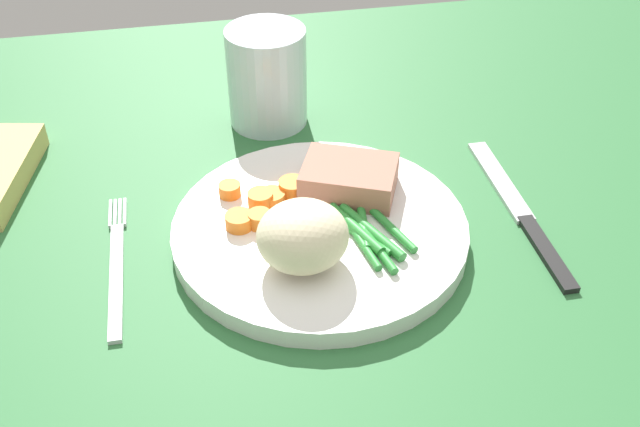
# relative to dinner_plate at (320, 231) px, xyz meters

# --- Properties ---
(dining_table) EXTENTS (1.20, 0.90, 0.02)m
(dining_table) POSITION_rel_dinner_plate_xyz_m (-0.02, -0.01, -0.02)
(dining_table) COLOR #2D6B38
(dining_table) RESTS_ON ground
(dinner_plate) EXTENTS (0.24, 0.24, 0.02)m
(dinner_plate) POSITION_rel_dinner_plate_xyz_m (0.00, 0.00, 0.00)
(dinner_plate) COLOR white
(dinner_plate) RESTS_ON dining_table
(meat_portion) EXTENTS (0.09, 0.08, 0.03)m
(meat_portion) POSITION_rel_dinner_plate_xyz_m (0.03, 0.04, 0.02)
(meat_portion) COLOR #A86B56
(meat_portion) RESTS_ON dinner_plate
(mashed_potatoes) EXTENTS (0.07, 0.07, 0.05)m
(mashed_potatoes) POSITION_rel_dinner_plate_xyz_m (-0.02, -0.04, 0.03)
(mashed_potatoes) COLOR beige
(mashed_potatoes) RESTS_ON dinner_plate
(carrot_slices) EXTENTS (0.07, 0.06, 0.01)m
(carrot_slices) POSITION_rel_dinner_plate_xyz_m (-0.04, 0.03, 0.01)
(carrot_slices) COLOR orange
(carrot_slices) RESTS_ON dinner_plate
(green_beans) EXTENTS (0.06, 0.10, 0.01)m
(green_beans) POSITION_rel_dinner_plate_xyz_m (0.03, -0.02, 0.01)
(green_beans) COLOR #2D8C38
(green_beans) RESTS_ON dinner_plate
(fork) EXTENTS (0.01, 0.17, 0.00)m
(fork) POSITION_rel_dinner_plate_xyz_m (-0.16, -0.00, -0.01)
(fork) COLOR silver
(fork) RESTS_ON dining_table
(knife) EXTENTS (0.02, 0.21, 0.01)m
(knife) POSITION_rel_dinner_plate_xyz_m (0.17, -0.00, -0.01)
(knife) COLOR black
(knife) RESTS_ON dining_table
(water_glass) EXTENTS (0.08, 0.08, 0.10)m
(water_glass) POSITION_rel_dinner_plate_xyz_m (-0.02, 0.19, 0.03)
(water_glass) COLOR silver
(water_glass) RESTS_ON dining_table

